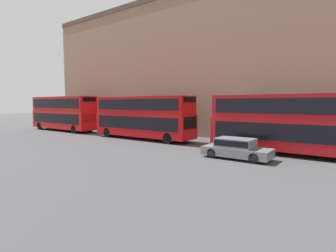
% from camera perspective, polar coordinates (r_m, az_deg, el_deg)
% --- Properties ---
extents(bus_leading, '(2.59, 10.87, 4.20)m').
position_cam_1_polar(bus_leading, '(19.99, 24.97, 0.88)').
color(bus_leading, '#A80F14').
rests_on(bus_leading, ground).
extents(bus_second_in_queue, '(2.59, 11.15, 4.26)m').
position_cam_1_polar(bus_second_in_queue, '(26.28, -5.54, 2.24)').
color(bus_second_in_queue, '#B20C0F').
rests_on(bus_second_in_queue, ground).
extents(bus_third_in_queue, '(2.59, 11.13, 4.45)m').
position_cam_1_polar(bus_third_in_queue, '(37.01, -21.80, 2.83)').
color(bus_third_in_queue, red).
rests_on(bus_third_in_queue, ground).
extents(car_hatchback, '(1.82, 4.31, 1.33)m').
position_cam_1_polar(car_hatchback, '(17.61, 14.62, -4.60)').
color(car_hatchback, slate).
rests_on(car_hatchback, ground).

